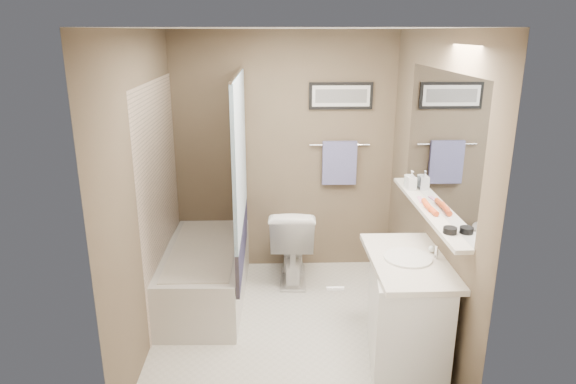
{
  "coord_description": "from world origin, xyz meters",
  "views": [
    {
      "loc": [
        -0.13,
        -3.76,
        2.39
      ],
      "look_at": [
        0.0,
        0.15,
        1.15
      ],
      "focal_mm": 32.0,
      "sensor_mm": 36.0,
      "label": 1
    }
  ],
  "objects_px": {
    "hair_brush_front": "(431,209)",
    "bathtub": "(205,274)",
    "vanity": "(406,313)",
    "hair_brush_back": "(427,205)",
    "candle_bowl_near": "(450,230)",
    "toilet": "(292,242)",
    "glass_jar": "(409,181)",
    "soap_bottle": "(412,180)"
  },
  "relations": [
    {
      "from": "hair_brush_front",
      "to": "bathtub",
      "type": "bearing_deg",
      "value": 156.28
    },
    {
      "from": "vanity",
      "to": "bathtub",
      "type": "bearing_deg",
      "value": 155.71
    },
    {
      "from": "bathtub",
      "to": "hair_brush_back",
      "type": "relative_size",
      "value": 6.82
    },
    {
      "from": "bathtub",
      "to": "candle_bowl_near",
      "type": "bearing_deg",
      "value": -32.38
    },
    {
      "from": "bathtub",
      "to": "hair_brush_front",
      "type": "relative_size",
      "value": 6.82
    },
    {
      "from": "toilet",
      "to": "candle_bowl_near",
      "type": "bearing_deg",
      "value": 124.21
    },
    {
      "from": "hair_brush_back",
      "to": "toilet",
      "type": "bearing_deg",
      "value": 131.93
    },
    {
      "from": "toilet",
      "to": "hair_brush_front",
      "type": "bearing_deg",
      "value": 132.39
    },
    {
      "from": "candle_bowl_near",
      "to": "glass_jar",
      "type": "distance_m",
      "value": 1.05
    },
    {
      "from": "glass_jar",
      "to": "vanity",
      "type": "bearing_deg",
      "value": -102.26
    },
    {
      "from": "vanity",
      "to": "hair_brush_front",
      "type": "bearing_deg",
      "value": 56.75
    },
    {
      "from": "hair_brush_front",
      "to": "glass_jar",
      "type": "height_order",
      "value": "glass_jar"
    },
    {
      "from": "toilet",
      "to": "soap_bottle",
      "type": "bearing_deg",
      "value": 150.46
    },
    {
      "from": "glass_jar",
      "to": "hair_brush_back",
      "type": "bearing_deg",
      "value": -90.0
    },
    {
      "from": "bathtub",
      "to": "vanity",
      "type": "distance_m",
      "value": 1.89
    },
    {
      "from": "hair_brush_back",
      "to": "soap_bottle",
      "type": "distance_m",
      "value": 0.47
    },
    {
      "from": "toilet",
      "to": "glass_jar",
      "type": "height_order",
      "value": "glass_jar"
    },
    {
      "from": "bathtub",
      "to": "candle_bowl_near",
      "type": "height_order",
      "value": "candle_bowl_near"
    },
    {
      "from": "candle_bowl_near",
      "to": "soap_bottle",
      "type": "xyz_separation_m",
      "value": [
        0.0,
        0.97,
        0.06
      ]
    },
    {
      "from": "bathtub",
      "to": "toilet",
      "type": "bearing_deg",
      "value": 26.76
    },
    {
      "from": "bathtub",
      "to": "soap_bottle",
      "type": "height_order",
      "value": "soap_bottle"
    },
    {
      "from": "hair_brush_back",
      "to": "glass_jar",
      "type": "height_order",
      "value": "glass_jar"
    },
    {
      "from": "toilet",
      "to": "soap_bottle",
      "type": "xyz_separation_m",
      "value": [
        0.97,
        -0.61,
        0.81
      ]
    },
    {
      "from": "candle_bowl_near",
      "to": "glass_jar",
      "type": "xyz_separation_m",
      "value": [
        0.0,
        1.05,
        0.03
      ]
    },
    {
      "from": "soap_bottle",
      "to": "vanity",
      "type": "bearing_deg",
      "value": -103.5
    },
    {
      "from": "soap_bottle",
      "to": "hair_brush_back",
      "type": "bearing_deg",
      "value": -90.0
    },
    {
      "from": "hair_brush_back",
      "to": "candle_bowl_near",
      "type": "bearing_deg",
      "value": -90.0
    },
    {
      "from": "bathtub",
      "to": "soap_bottle",
      "type": "distance_m",
      "value": 2.03
    },
    {
      "from": "candle_bowl_near",
      "to": "glass_jar",
      "type": "relative_size",
      "value": 0.9
    },
    {
      "from": "candle_bowl_near",
      "to": "soap_bottle",
      "type": "height_order",
      "value": "soap_bottle"
    },
    {
      "from": "hair_brush_back",
      "to": "soap_bottle",
      "type": "relative_size",
      "value": 1.36
    },
    {
      "from": "hair_brush_back",
      "to": "glass_jar",
      "type": "relative_size",
      "value": 2.2
    },
    {
      "from": "toilet",
      "to": "hair_brush_front",
      "type": "xyz_separation_m",
      "value": [
        0.97,
        -1.17,
        0.75
      ]
    },
    {
      "from": "bathtub",
      "to": "soap_bottle",
      "type": "xyz_separation_m",
      "value": [
        1.79,
        -0.23,
        0.95
      ]
    },
    {
      "from": "toilet",
      "to": "soap_bottle",
      "type": "relative_size",
      "value": 4.78
    },
    {
      "from": "hair_brush_front",
      "to": "hair_brush_back",
      "type": "bearing_deg",
      "value": 90.0
    },
    {
      "from": "vanity",
      "to": "glass_jar",
      "type": "relative_size",
      "value": 9.0
    },
    {
      "from": "candle_bowl_near",
      "to": "soap_bottle",
      "type": "distance_m",
      "value": 0.97
    },
    {
      "from": "vanity",
      "to": "glass_jar",
      "type": "height_order",
      "value": "glass_jar"
    },
    {
      "from": "glass_jar",
      "to": "soap_bottle",
      "type": "xyz_separation_m",
      "value": [
        0.0,
        -0.08,
        0.03
      ]
    },
    {
      "from": "toilet",
      "to": "candle_bowl_near",
      "type": "relative_size",
      "value": 8.57
    },
    {
      "from": "vanity",
      "to": "soap_bottle",
      "type": "height_order",
      "value": "soap_bottle"
    }
  ]
}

